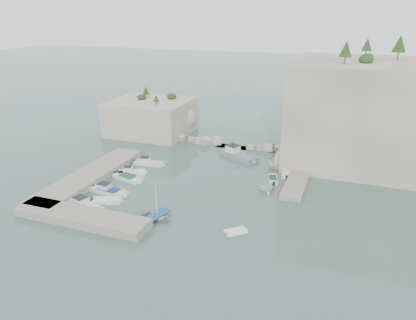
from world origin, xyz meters
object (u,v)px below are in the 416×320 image
(motorboat_f, at_px, (85,208))
(work_boat, at_px, (239,158))
(tender_east_c, at_px, (288,174))
(motorboat_b, at_px, (132,174))
(inflatable_dinghy, at_px, (236,233))
(tender_east_b, at_px, (273,181))
(motorboat_c, at_px, (128,179))
(motorboat_e, at_px, (107,202))
(motorboat_d, at_px, (109,193))
(tender_east_d, at_px, (279,170))
(tender_east_a, at_px, (266,191))
(motorboat_a, at_px, (149,165))
(rowboat, at_px, (157,218))

(motorboat_f, xyz_separation_m, work_boat, (13.87, 25.66, 0.00))
(tender_east_c, xyz_separation_m, work_boat, (-9.56, 4.16, 0.00))
(motorboat_b, distance_m, work_boat, 19.18)
(inflatable_dinghy, relative_size, tender_east_b, 0.73)
(motorboat_c, height_order, motorboat_e, same)
(motorboat_d, distance_m, tender_east_d, 27.42)
(motorboat_f, relative_size, tender_east_a, 2.31)
(motorboat_d, bearing_deg, motorboat_c, 98.09)
(motorboat_a, relative_size, tender_east_b, 1.47)
(motorboat_e, bearing_deg, motorboat_b, 76.21)
(motorboat_e, xyz_separation_m, work_boat, (11.98, 23.25, 0.00))
(motorboat_a, xyz_separation_m, tender_east_d, (21.26, 5.22, 0.00))
(tender_east_b, height_order, tender_east_d, tender_east_d)
(motorboat_d, xyz_separation_m, work_boat, (13.44, 20.54, 0.00))
(motorboat_a, bearing_deg, tender_east_a, -15.75)
(motorboat_e, relative_size, motorboat_f, 0.63)
(motorboat_a, bearing_deg, motorboat_f, -98.07)
(motorboat_d, xyz_separation_m, motorboat_e, (1.46, -2.71, 0.00))
(motorboat_d, xyz_separation_m, rowboat, (9.99, -4.39, 0.00))
(motorboat_d, relative_size, tender_east_a, 2.20)
(tender_east_d, height_order, work_boat, work_boat)
(motorboat_a, height_order, tender_east_c, motorboat_a)
(motorboat_a, height_order, motorboat_c, motorboat_a)
(motorboat_e, bearing_deg, work_boat, 37.85)
(inflatable_dinghy, distance_m, tender_east_a, 13.00)
(tender_east_b, bearing_deg, motorboat_f, 113.27)
(tender_east_a, bearing_deg, motorboat_d, 89.79)
(tender_east_b, bearing_deg, tender_east_a, 161.31)
(motorboat_c, xyz_separation_m, work_boat, (13.48, 15.19, 0.00))
(motorboat_e, xyz_separation_m, tender_east_a, (19.64, 11.38, 0.00))
(motorboat_b, height_order, tender_east_d, tender_east_d)
(tender_east_a, xyz_separation_m, work_boat, (-7.66, 11.87, 0.00))
(motorboat_d, relative_size, rowboat, 1.46)
(motorboat_e, xyz_separation_m, motorboat_f, (-1.89, -2.40, 0.00))
(inflatable_dinghy, distance_m, tender_east_c, 20.86)
(motorboat_b, xyz_separation_m, tender_east_b, (21.81, 5.16, 0.00))
(motorboat_c, distance_m, rowboat, 13.99)
(motorboat_f, relative_size, inflatable_dinghy, 2.39)
(motorboat_d, bearing_deg, tender_east_b, 38.09)
(motorboat_a, relative_size, motorboat_f, 0.85)
(motorboat_f, bearing_deg, inflatable_dinghy, 18.31)
(motorboat_f, xyz_separation_m, tender_east_d, (21.71, 22.40, 0.00))
(motorboat_f, relative_size, tender_east_c, 1.27)
(motorboat_d, distance_m, motorboat_e, 3.07)
(motorboat_c, distance_m, tender_east_b, 22.51)
(tender_east_a, xyz_separation_m, tender_east_d, (0.18, 8.62, 0.00))
(motorboat_a, bearing_deg, tender_east_d, 7.20)
(inflatable_dinghy, xyz_separation_m, tender_east_b, (0.91, 16.85, 0.00))
(tender_east_a, height_order, tender_east_c, tender_east_a)
(rowboat, bearing_deg, tender_east_c, -18.16)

